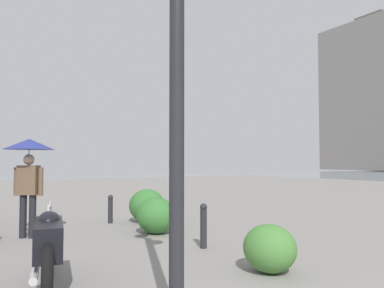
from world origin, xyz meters
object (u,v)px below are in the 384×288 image
motorcycle (48,247)px  pedestrian (29,160)px  bollard_near (204,225)px  bollard_mid (110,208)px  lamppost (177,21)px

motorcycle → pedestrian: size_ratio=1.06×
pedestrian → bollard_near: bearing=-135.3°
bollard_near → bollard_mid: bollard_near is taller
motorcycle → bollard_mid: bearing=-27.4°
lamppost → bollard_mid: size_ratio=6.10×
lamppost → motorcycle: lamppost is taller
bollard_near → motorcycle: bearing=107.0°
lamppost → bollard_near: bearing=-36.5°
lamppost → pedestrian: size_ratio=2.15×
motorcycle → pedestrian: bearing=-3.8°
motorcycle → pedestrian: (3.49, -0.23, 1.10)m
pedestrian → bollard_mid: pedestrian is taller
lamppost → bollard_mid: (6.38, -1.54, -2.50)m
lamppost → motorcycle: 3.14m
pedestrian → bollard_mid: (0.97, -2.08, -1.23)m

